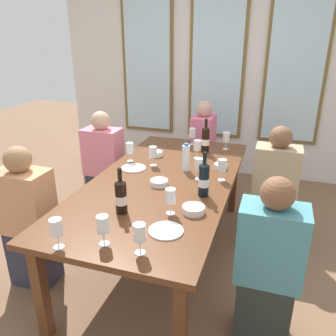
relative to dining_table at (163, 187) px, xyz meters
name	(u,v)px	position (x,y,z in m)	size (l,w,h in m)	color
ground_plane	(164,256)	(0.00, 0.00, -0.67)	(12.00, 12.00, 0.00)	brown
back_wall_with_windows	(217,65)	(0.00, 2.17, 0.78)	(4.28, 0.10, 2.90)	silver
dining_table	(163,187)	(0.00, 0.00, 0.00)	(1.08, 2.23, 0.74)	#58311A
white_plate_0	(134,168)	(-0.32, 0.14, 0.07)	(0.21, 0.21, 0.01)	white
white_plate_1	(166,231)	(0.26, -0.72, 0.07)	(0.21, 0.21, 0.01)	white
wine_bottle_0	(121,196)	(-0.08, -0.59, 0.18)	(0.08, 0.08, 0.31)	black
wine_bottle_1	(205,139)	(0.17, 0.75, 0.20)	(0.08, 0.08, 0.33)	black
wine_bottle_2	(204,179)	(0.37, -0.18, 0.19)	(0.08, 0.08, 0.33)	black
tasting_bowl_0	(159,182)	(0.01, -0.12, 0.09)	(0.14, 0.14, 0.04)	white
tasting_bowl_1	(156,154)	(-0.25, 0.50, 0.09)	(0.13, 0.13, 0.05)	white
tasting_bowl_2	(193,209)	(0.36, -0.45, 0.09)	(0.15, 0.15, 0.05)	white
tasting_bowl_3	(220,166)	(0.39, 0.37, 0.09)	(0.11, 0.11, 0.05)	white
water_bottle	(186,158)	(0.12, 0.24, 0.18)	(0.06, 0.06, 0.24)	white
wine_glass_0	(103,226)	(-0.02, -0.94, 0.18)	(0.07, 0.07, 0.17)	white
wine_glass_1	(170,197)	(0.22, -0.51, 0.19)	(0.07, 0.07, 0.17)	white
wine_glass_2	(130,149)	(-0.42, 0.30, 0.18)	(0.07, 0.07, 0.17)	white
wine_glass_3	(199,165)	(0.27, 0.09, 0.19)	(0.07, 0.07, 0.17)	white
wine_glass_4	(226,137)	(0.35, 0.91, 0.19)	(0.07, 0.07, 0.17)	white
wine_glass_5	(192,134)	(-0.01, 0.96, 0.18)	(0.07, 0.07, 0.17)	white
wine_glass_6	(56,228)	(-0.24, -1.05, 0.19)	(0.07, 0.07, 0.17)	white
wine_glass_7	(222,166)	(0.44, 0.13, 0.19)	(0.07, 0.07, 0.17)	white
wine_glass_8	(197,146)	(0.14, 0.56, 0.18)	(0.07, 0.07, 0.17)	white
wine_glass_9	(139,234)	(0.20, -0.96, 0.18)	(0.07, 0.07, 0.17)	white
wine_glass_10	(153,152)	(-0.18, 0.26, 0.19)	(0.07, 0.07, 0.17)	white
seated_person_0	(29,221)	(-0.86, -0.59, -0.15)	(0.38, 0.24, 1.11)	#2E2E40
seated_person_1	(268,268)	(0.86, -0.59, -0.15)	(0.38, 0.24, 1.11)	#2B2F2C
seated_person_2	(104,167)	(-0.86, 0.58, -0.15)	(0.38, 0.24, 1.11)	#272932
seated_person_3	(274,190)	(0.86, 0.54, -0.15)	(0.38, 0.24, 1.11)	#23332F
seated_person_4	(203,149)	(0.00, 1.46, -0.15)	(0.24, 0.38, 1.11)	#352E44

